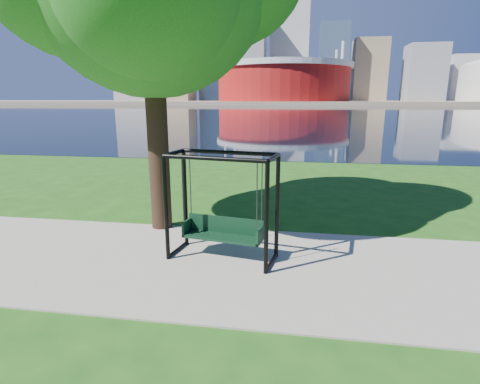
# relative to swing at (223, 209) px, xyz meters

# --- Properties ---
(ground) EXTENTS (900.00, 900.00, 0.00)m
(ground) POSITION_rel_swing_xyz_m (0.60, 0.17, -1.02)
(ground) COLOR #1E5114
(ground) RESTS_ON ground
(path) EXTENTS (120.00, 4.00, 0.03)m
(path) POSITION_rel_swing_xyz_m (0.60, -0.33, -1.01)
(path) COLOR #9E937F
(path) RESTS_ON ground
(river) EXTENTS (900.00, 180.00, 0.02)m
(river) POSITION_rel_swing_xyz_m (0.60, 102.17, -1.01)
(river) COLOR black
(river) RESTS_ON ground
(far_bank) EXTENTS (900.00, 228.00, 2.00)m
(far_bank) POSITION_rel_swing_xyz_m (0.60, 306.17, -0.02)
(far_bank) COLOR #937F60
(far_bank) RESTS_ON ground
(stadium) EXTENTS (83.00, 83.00, 32.00)m
(stadium) POSITION_rel_swing_xyz_m (-9.40, 235.17, 13.21)
(stadium) COLOR maroon
(stadium) RESTS_ON far_bank
(skyline) EXTENTS (392.00, 66.00, 96.50)m
(skyline) POSITION_rel_swing_xyz_m (-3.67, 319.57, 34.87)
(skyline) COLOR gray
(skyline) RESTS_ON far_bank
(swing) EXTENTS (2.19, 1.23, 2.11)m
(swing) POSITION_rel_swing_xyz_m (0.00, 0.00, 0.00)
(swing) COLOR black
(swing) RESTS_ON ground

